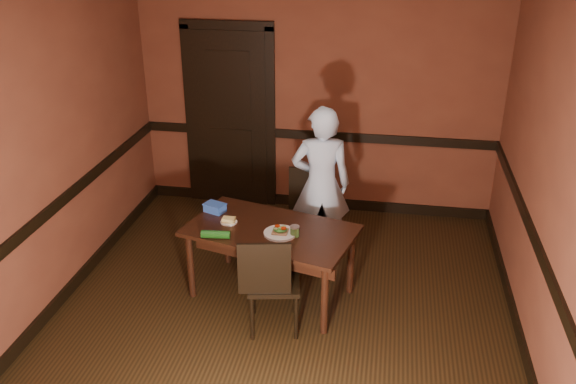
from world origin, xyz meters
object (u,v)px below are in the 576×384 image
(person, at_px, (321,185))
(sandwich_plate, at_px, (280,232))
(chair_far, at_px, (307,219))
(sauce_jar, at_px, (295,231))
(cheese_saucer, at_px, (229,221))
(food_tub, at_px, (215,208))
(dining_table, at_px, (271,262))
(chair_near, at_px, (274,280))

(person, bearing_deg, sandwich_plate, 64.11)
(chair_far, height_order, sandwich_plate, chair_far)
(chair_far, relative_size, sauce_jar, 9.67)
(chair_far, bearing_deg, cheese_saucer, -133.81)
(person, height_order, food_tub, person)
(dining_table, distance_m, chair_far, 0.72)
(person, bearing_deg, chair_near, 69.60)
(chair_near, distance_m, sauce_jar, 0.47)
(food_tub, bearing_deg, person, 50.70)
(sandwich_plate, bearing_deg, person, 73.65)
(dining_table, height_order, sandwich_plate, sandwich_plate)
(dining_table, xyz_separation_m, chair_far, (0.23, 0.67, 0.12))
(sandwich_plate, xyz_separation_m, sauce_jar, (0.13, -0.01, 0.03))
(chair_near, height_order, person, person)
(sandwich_plate, bearing_deg, sauce_jar, -3.23)
(chair_far, relative_size, person, 0.58)
(chair_far, bearing_deg, dining_table, -107.74)
(dining_table, xyz_separation_m, cheese_saucer, (-0.39, 0.05, 0.36))
(sandwich_plate, bearing_deg, cheese_saucer, 164.66)
(person, bearing_deg, sauce_jar, 72.46)
(chair_far, height_order, person, person)
(sauce_jar, relative_size, cheese_saucer, 0.62)
(sauce_jar, height_order, cheese_saucer, sauce_jar)
(dining_table, relative_size, food_tub, 6.43)
(sandwich_plate, relative_size, sauce_jar, 3.04)
(chair_near, relative_size, food_tub, 3.99)
(chair_near, bearing_deg, person, -111.91)
(sauce_jar, bearing_deg, cheese_saucer, 167.08)
(sauce_jar, bearing_deg, person, 81.99)
(chair_near, height_order, cheese_saucer, chair_near)
(chair_far, xyz_separation_m, food_tub, (-0.81, -0.43, 0.26))
(person, xyz_separation_m, cheese_saucer, (-0.74, -0.71, -0.09))
(chair_far, distance_m, food_tub, 0.95)
(chair_near, bearing_deg, dining_table, -86.99)
(chair_far, bearing_deg, sandwich_plate, -98.56)
(chair_near, bearing_deg, chair_far, -106.98)
(cheese_saucer, height_order, food_tub, food_tub)
(dining_table, height_order, food_tub, food_tub)
(sandwich_plate, distance_m, food_tub, 0.75)
(chair_near, height_order, sauce_jar, chair_near)
(cheese_saucer, bearing_deg, chair_near, -45.13)
(cheese_saucer, bearing_deg, dining_table, -7.40)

